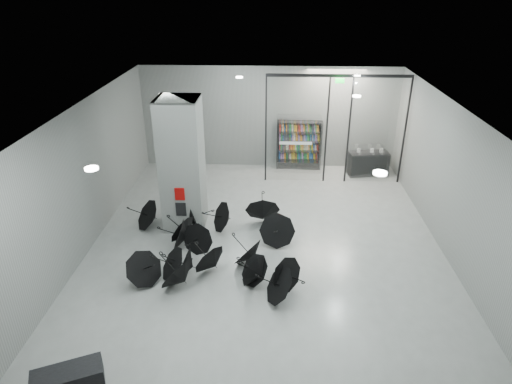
{
  "coord_description": "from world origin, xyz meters",
  "views": [
    {
      "loc": [
        0.16,
        -10.07,
        6.98
      ],
      "look_at": [
        -0.3,
        1.5,
        1.4
      ],
      "focal_mm": 31.28,
      "sensor_mm": 36.0,
      "label": 1
    }
  ],
  "objects_px": {
    "umbrella_cluster": "(217,250)",
    "column": "(182,165)",
    "bookshelf": "(299,145)",
    "bench": "(68,379)",
    "shop_counter": "(368,163)"
  },
  "relations": [
    {
      "from": "shop_counter",
      "to": "umbrella_cluster",
      "type": "bearing_deg",
      "value": -139.88
    },
    {
      "from": "bench",
      "to": "column",
      "type": "bearing_deg",
      "value": 55.94
    },
    {
      "from": "bench",
      "to": "umbrella_cluster",
      "type": "bearing_deg",
      "value": 38.07
    },
    {
      "from": "bookshelf",
      "to": "column",
      "type": "bearing_deg",
      "value": -125.82
    },
    {
      "from": "bookshelf",
      "to": "umbrella_cluster",
      "type": "relative_size",
      "value": 0.36
    },
    {
      "from": "bookshelf",
      "to": "shop_counter",
      "type": "distance_m",
      "value": 2.77
    },
    {
      "from": "column",
      "to": "bench",
      "type": "bearing_deg",
      "value": -99.99
    },
    {
      "from": "umbrella_cluster",
      "to": "column",
      "type": "bearing_deg",
      "value": 122.43
    },
    {
      "from": "column",
      "to": "bookshelf",
      "type": "xyz_separation_m",
      "value": [
        3.71,
        4.75,
        -1.02
      ]
    },
    {
      "from": "bookshelf",
      "to": "bench",
      "type": "bearing_deg",
      "value": -111.49
    },
    {
      "from": "column",
      "to": "umbrella_cluster",
      "type": "bearing_deg",
      "value": -57.57
    },
    {
      "from": "column",
      "to": "umbrella_cluster",
      "type": "relative_size",
      "value": 0.74
    },
    {
      "from": "bookshelf",
      "to": "umbrella_cluster",
      "type": "distance_m",
      "value": 7.13
    },
    {
      "from": "shop_counter",
      "to": "bookshelf",
      "type": "bearing_deg",
      "value": 158.8
    },
    {
      "from": "umbrella_cluster",
      "to": "bookshelf",
      "type": "bearing_deg",
      "value": 69.3
    }
  ]
}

